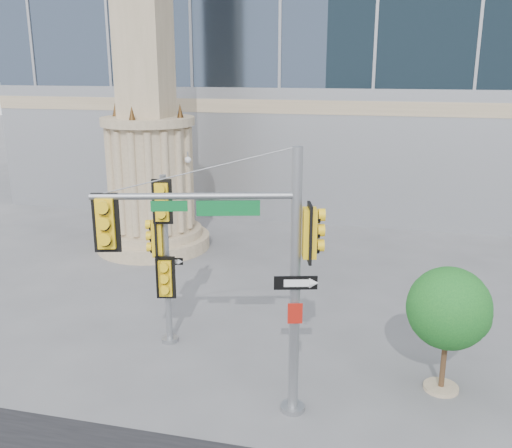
# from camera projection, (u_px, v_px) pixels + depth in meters

# --- Properties ---
(ground) EXTENTS (120.00, 120.00, 0.00)m
(ground) POSITION_uv_depth(u_px,v_px,m) (240.00, 386.00, 12.84)
(ground) COLOR #545456
(ground) RESTS_ON ground
(monument) EXTENTS (4.40, 4.40, 16.60)m
(monument) POSITION_uv_depth(u_px,v_px,m) (147.00, 106.00, 21.13)
(monument) COLOR gray
(monument) RESTS_ON ground
(main_signal_pole) EXTENTS (4.21, 1.48, 5.54)m
(main_signal_pole) POSITION_uv_depth(u_px,v_px,m) (244.00, 256.00, 11.02)
(main_signal_pole) COLOR slate
(main_signal_pole) RESTS_ON ground
(secondary_signal_pole) EXTENTS (0.81, 0.59, 4.43)m
(secondary_signal_pole) POSITION_uv_depth(u_px,v_px,m) (163.00, 248.00, 14.13)
(secondary_signal_pole) COLOR slate
(secondary_signal_pole) RESTS_ON ground
(street_tree) EXTENTS (1.84, 1.79, 2.86)m
(street_tree) POSITION_uv_depth(u_px,v_px,m) (450.00, 312.00, 12.23)
(street_tree) COLOR gray
(street_tree) RESTS_ON ground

